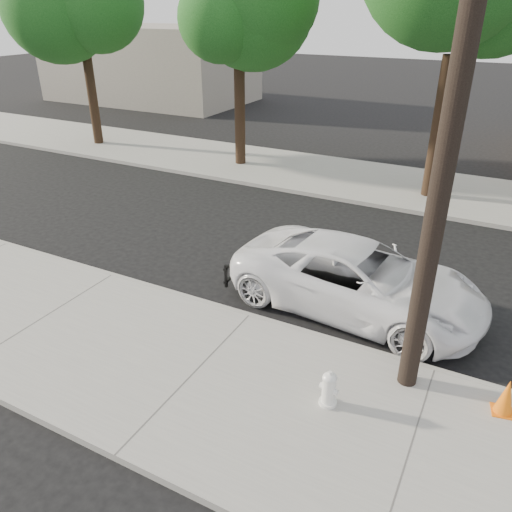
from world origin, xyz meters
name	(u,v)px	position (x,y,z in m)	size (l,w,h in m)	color
ground	(288,279)	(0.00, 0.00, 0.00)	(120.00, 120.00, 0.00)	black
near_sidewalk	(195,375)	(0.00, -4.30, 0.07)	(90.00, 4.40, 0.15)	gray
far_sidewalk	(378,183)	(0.00, 8.50, 0.07)	(90.00, 5.00, 0.15)	gray
curb_near	(250,317)	(0.00, -2.10, 0.07)	(90.00, 0.12, 0.16)	#9E9B93
building_far	(150,64)	(-20.00, 20.00, 2.50)	(14.00, 8.00, 5.00)	gray
utility_pole	(450,133)	(3.60, -2.70, 4.70)	(1.40, 0.34, 9.00)	black
tree_b	(241,10)	(-5.81, 8.06, 6.15)	(4.34, 4.20, 8.45)	black
police_cruiser	(358,279)	(1.94, -0.54, 0.79)	(2.63, 5.71, 1.59)	white
fire_hydrant	(329,389)	(2.52, -3.93, 0.47)	(0.35, 0.32, 0.65)	white
traffic_cone	(506,397)	(5.21, -2.74, 0.48)	(0.41, 0.41, 0.68)	orange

